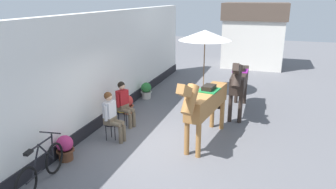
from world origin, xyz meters
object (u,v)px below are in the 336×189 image
Objects in this scene: flower_planter_nearest at (65,147)px; cafe_parasol at (205,36)px; leaning_bicycle at (41,169)px; spare_stool_white at (193,98)px; saddled_horse_far at (239,80)px; seated_visitor_far at (124,101)px; seated_visitor_near at (112,114)px; saddled_horse_near at (205,102)px; flower_planter_farthest at (146,90)px; flower_planter_inner_far at (127,104)px.

flower_planter_nearest is 7.09m from cafe_parasol.
spare_stool_white is at bearing 71.59° from leaning_bicycle.
cafe_parasol reaches higher than saddled_horse_far.
seated_visitor_near is at bearing -82.18° from seated_visitor_far.
saddled_horse_near is at bearing -8.57° from seated_visitor_far.
flower_planter_farthest is at bearing -144.57° from cafe_parasol.
seated_visitor_near is 0.54× the size of cafe_parasol.
saddled_horse_near reaches higher than spare_stool_white.
flower_planter_inner_far is (-3.57, -1.20, -0.82)m from saddled_horse_far.
cafe_parasol is (-0.99, 4.46, 1.20)m from saddled_horse_near.
saddled_horse_near is (2.59, -0.39, 0.38)m from seated_visitor_far.
flower_planter_inner_far is 4.19m from cafe_parasol.
saddled_horse_near is at bearing -46.08° from flower_planter_farthest.
flower_planter_farthest is at bearing 89.79° from flower_planter_inner_far.
flower_planter_inner_far is 1.39× the size of spare_stool_white.
cafe_parasol is at bearing 76.43° from leaning_bicycle.
saddled_horse_near is at bearing -103.31° from saddled_horse_far.
flower_planter_inner_far is at bearing -122.50° from cafe_parasol.
spare_stool_white is (2.00, -0.57, 0.07)m from flower_planter_farthest.
flower_planter_farthest reaches higher than spare_stool_white.
flower_planter_nearest is 4.96m from spare_stool_white.
seated_visitor_near is 1.54m from flower_planter_nearest.
seated_visitor_near reaches higher than flower_planter_inner_far.
spare_stool_white is at bearing -177.07° from saddled_horse_far.
cafe_parasol reaches higher than saddled_horse_near.
cafe_parasol is (1.46, 5.13, 1.59)m from seated_visitor_near.
flower_planter_inner_far is 1.00× the size of flower_planter_farthest.
saddled_horse_far reaches higher than seated_visitor_far.
flower_planter_farthest is at bearing 91.32° from leaning_bicycle.
saddled_horse_near is 3.72m from flower_planter_nearest.
seated_visitor_far is 2.69m from spare_stool_white.
cafe_parasol reaches higher than seated_visitor_far.
saddled_horse_far is 3.85m from flower_planter_inner_far.
flower_planter_farthest is 6.16m from leaning_bicycle.
saddled_horse_far reaches higher than seated_visitor_near.
seated_visitor_near is 2.17× the size of flower_planter_inner_far.
saddled_horse_near reaches higher than flower_planter_farthest.
seated_visitor_near is 2.48m from leaning_bicycle.
spare_stool_white is at bearing 110.89° from saddled_horse_near.
flower_planter_nearest is 5.09m from flower_planter_farthest.
flower_planter_farthest is (0.05, 5.09, 0.00)m from flower_planter_nearest.
saddled_horse_far reaches higher than flower_planter_farthest.
saddled_horse_far is 4.68× the size of flower_planter_nearest.
cafe_parasol is at bearing 102.47° from saddled_horse_near.
cafe_parasol is (1.82, 7.56, 1.97)m from leaning_bicycle.
saddled_horse_near is (2.44, 0.66, 0.38)m from seated_visitor_near.
flower_planter_inner_far is 2.30m from spare_stool_white.
saddled_horse_far is at bearing 51.82° from flower_planter_nearest.
seated_visitor_near is 2.17× the size of flower_planter_farthest.
flower_planter_farthest is at bearing 89.41° from flower_planter_nearest.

